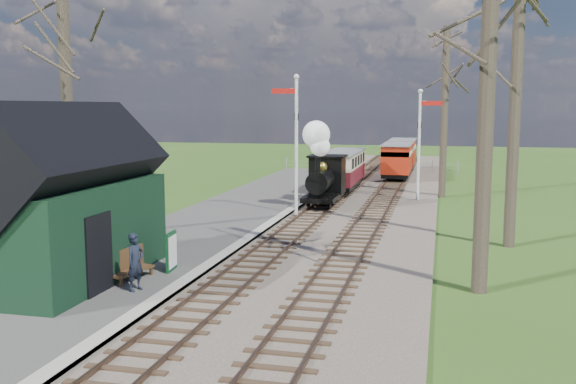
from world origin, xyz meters
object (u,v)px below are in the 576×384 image
sign_board (171,251)px  person (135,262)px  red_carriage_a (397,160)px  red_carriage_b (402,154)px  station_shed (66,204)px  coach (343,168)px  bench (128,265)px  semaphore_near (295,135)px  locomotive (323,170)px  semaphore_far (421,136)px

sign_board → person: (-0.07, -2.06, 0.18)m
red_carriage_a → red_carriage_b: (0.00, 5.50, 0.00)m
red_carriage_b → sign_board: (-4.55, -31.29, -0.61)m
station_shed → coach: (4.30, 20.75, -0.89)m
station_shed → sign_board: bearing=32.1°
coach → bench: bearing=-97.5°
station_shed → red_carriage_a: bearing=75.8°
coach → station_shed: bearing=-101.7°
red_carriage_b → person: red_carriage_b is taller
semaphore_near → locomotive: 3.29m
sign_board → person: size_ratio=0.75×
semaphore_near → person: (-1.25, -12.59, -2.68)m
person → coach: bearing=10.1°
coach → red_carriage_a: bearing=68.3°
red_carriage_b → person: size_ratio=3.10×
bench → person: bearing=-53.3°
coach → bench: size_ratio=4.19×
semaphore_near → sign_board: (-1.18, -10.53, -2.87)m
station_shed → bench: size_ratio=4.11×
coach → red_carriage_a: 7.02m
semaphore_far → coach: bearing=147.9°
semaphore_far → bench: bearing=-111.8°
locomotive → person: locomotive is taller
locomotive → person: bearing=-97.5°
semaphore_far → locomotive: semaphore_far is taller
semaphore_near → bench: bearing=-99.3°
red_carriage_b → person: 33.67m
locomotive → red_carriage_b: bearing=81.8°
sign_board → bench: (-0.74, -1.15, -0.16)m
red_carriage_a → bench: bearing=-101.1°
station_shed → locomotive: (4.29, 14.69, -0.39)m
locomotive → sign_board: 13.40m
station_shed → person: size_ratio=4.26×
semaphore_far → coach: semaphore_far is taller
semaphore_near → person: semaphore_near is taller
bench → red_carriage_b: bearing=80.7°
sign_board → locomotive: bearing=81.7°
semaphore_far → sign_board: size_ratio=5.15×
red_carriage_a → sign_board: red_carriage_a is taller
semaphore_far → locomotive: size_ratio=1.42×
red_carriage_b → sign_board: size_ratio=4.12×
coach → sign_board: (-1.95, -19.27, -0.62)m
red_carriage_a → bench: red_carriage_a is taller
red_carriage_a → red_carriage_b: same height
coach → sign_board: bearing=-95.8°
station_shed → locomotive: station_shed is taller
station_shed → semaphore_near: (3.53, 12.00, 1.35)m
semaphore_near → red_carriage_b: semaphore_near is taller
red_carriage_a → person: size_ratio=3.10×
person → semaphore_near: bearing=9.9°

